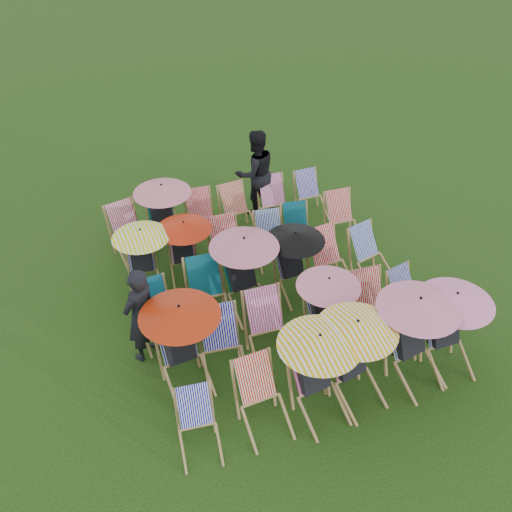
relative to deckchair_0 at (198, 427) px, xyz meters
name	(u,v)px	position (x,y,z in m)	size (l,w,h in m)	color
ground	(271,304)	(2.06, 2.22, -0.42)	(100.00, 100.00, 0.00)	black
deckchair_0	(198,427)	(0.00, 0.00, 0.00)	(0.66, 0.84, 0.84)	#A4814C
deckchair_1	(263,400)	(0.95, 0.02, 0.07)	(0.66, 0.91, 0.98)	#A4814C
deckchair_2	(318,374)	(1.76, -0.05, 0.31)	(1.17, 1.25, 1.38)	#A4814C
deckchair_3	(355,360)	(2.37, -0.01, 0.31)	(1.17, 1.26, 1.39)	#A4814C
deckchair_4	(416,338)	(3.37, -0.03, 0.35)	(1.22, 1.32, 1.45)	#A4814C
deckchair_5	(450,330)	(3.99, -0.05, 0.30)	(1.14, 1.20, 1.36)	#A4814C
deckchair_6	(182,345)	(0.17, 1.20, 0.32)	(1.19, 1.25, 1.41)	#A4814C
deckchair_7	(223,349)	(0.77, 1.11, 0.09)	(0.79, 1.01, 1.01)	#A4814C
deckchair_8	(270,331)	(1.57, 1.18, 0.09)	(0.75, 1.00, 1.03)	#A4814C
deckchair_9	(327,310)	(2.54, 1.13, 0.22)	(1.02, 1.06, 1.21)	#A4814C
deckchair_10	(373,306)	(3.37, 1.07, 0.06)	(0.72, 0.93, 0.95)	#A4814C
deckchair_11	(410,298)	(4.08, 1.04, 0.01)	(0.69, 0.87, 0.85)	#A4814C
deckchair_12	(157,315)	(0.06, 2.24, 0.05)	(0.65, 0.89, 0.94)	#A4814C
deckchair_13	(208,296)	(0.95, 2.31, 0.10)	(0.78, 1.02, 1.03)	#A4814C
deckchair_14	(245,274)	(1.63, 2.36, 0.31)	(1.17, 1.24, 1.39)	#A4814C
deckchair_15	(294,263)	(2.57, 2.38, 0.23)	(1.04, 1.09, 1.23)	#A4814C
deckchair_16	(331,262)	(3.27, 2.30, 0.09)	(0.76, 1.00, 1.02)	#A4814C
deckchair_17	(372,256)	(4.08, 2.21, 0.05)	(0.79, 0.98, 0.95)	#A4814C
deckchair_18	(142,259)	(0.15, 3.54, 0.22)	(1.02, 1.08, 1.21)	#A4814C
deckchair_19	(184,250)	(0.91, 3.52, 0.20)	(0.99, 1.06, 1.18)	#A4814C
deckchair_20	(228,248)	(1.72, 3.44, 0.06)	(0.70, 0.93, 0.96)	#A4814C
deckchair_21	(271,241)	(2.58, 3.38, 0.03)	(0.74, 0.93, 0.91)	#A4814C
deckchair_22	(298,231)	(3.19, 3.48, 0.02)	(0.73, 0.90, 0.88)	#A4814C
deckchair_23	(344,220)	(4.17, 3.42, 0.05)	(0.69, 0.92, 0.94)	#A4814C
deckchair_24	(130,233)	(0.15, 4.61, 0.07)	(0.80, 1.00, 0.98)	#A4814C
deckchair_25	(163,215)	(0.84, 4.65, 0.27)	(1.11, 1.17, 1.32)	#A4814C
deckchair_26	(202,217)	(1.62, 4.63, 0.04)	(0.68, 0.90, 0.92)	#A4814C
deckchair_27	(239,212)	(2.36, 4.50, 0.05)	(0.69, 0.91, 0.95)	#A4814C
deckchair_28	(276,204)	(3.18, 4.49, 0.05)	(0.70, 0.92, 0.94)	#A4814C
deckchair_29	(311,196)	(4.03, 4.54, 0.02)	(0.60, 0.83, 0.88)	#A4814C
person_left	(141,315)	(-0.24, 1.93, 0.43)	(0.62, 0.41, 1.71)	black
person_rear	(255,173)	(2.97, 5.09, 0.51)	(0.91, 0.71, 1.87)	black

